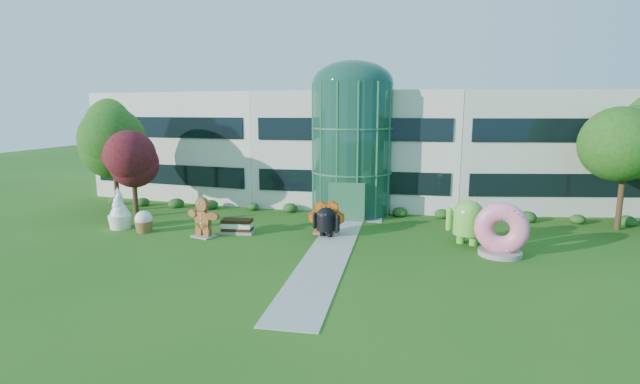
% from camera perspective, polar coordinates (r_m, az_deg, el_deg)
% --- Properties ---
extents(ground, '(140.00, 140.00, 0.00)m').
position_cam_1_polar(ground, '(24.60, 0.55, -8.49)').
color(ground, '#215114').
rests_on(ground, ground).
extents(building, '(46.00, 15.00, 9.30)m').
position_cam_1_polar(building, '(41.29, 4.92, 5.60)').
color(building, beige).
rests_on(building, ground).
extents(atrium, '(6.00, 6.00, 9.80)m').
position_cam_1_polar(atrium, '(35.32, 3.96, 5.28)').
color(atrium, '#194738').
rests_on(atrium, ground).
extents(walkway, '(2.40, 20.00, 0.04)m').
position_cam_1_polar(walkway, '(26.47, 1.30, -7.09)').
color(walkway, '#9E9E93').
rests_on(walkway, ground).
extents(tree_red, '(4.00, 4.00, 6.00)m').
position_cam_1_polar(tree_red, '(36.52, -21.94, 1.73)').
color(tree_red, '#3F0C14').
rests_on(tree_red, ground).
extents(trees_backdrop, '(52.00, 8.00, 8.40)m').
position_cam_1_polar(trees_backdrop, '(36.38, 4.13, 4.31)').
color(trees_backdrop, '#1D4611').
rests_on(trees_backdrop, ground).
extents(android_green, '(3.25, 2.81, 3.11)m').
position_cam_1_polar(android_green, '(28.54, 17.76, -3.13)').
color(android_green, '#65B93B').
rests_on(android_green, ground).
extents(android_black, '(2.25, 1.83, 2.21)m').
position_cam_1_polar(android_black, '(28.84, 0.76, -3.42)').
color(android_black, black).
rests_on(android_black, ground).
extents(donut, '(3.11, 1.98, 2.99)m').
position_cam_1_polar(donut, '(26.98, 21.45, -4.22)').
color(donut, '#F45D99').
rests_on(donut, ground).
extents(gingerbread, '(2.96, 1.97, 2.55)m').
position_cam_1_polar(gingerbread, '(29.69, -14.22, -3.00)').
color(gingerbread, brown).
rests_on(gingerbread, ground).
extents(ice_cream_sandwich, '(2.18, 1.20, 0.94)m').
position_cam_1_polar(ice_cream_sandwich, '(30.27, -10.15, -4.17)').
color(ice_cream_sandwich, black).
rests_on(ice_cream_sandwich, ground).
extents(honeycomb, '(2.52, 1.10, 1.93)m').
position_cam_1_polar(honeycomb, '(29.63, 0.80, -3.34)').
color(honeycomb, orange).
rests_on(honeycomb, ground).
extents(froyo, '(2.04, 2.04, 2.75)m').
position_cam_1_polar(froyo, '(33.62, -23.50, -1.86)').
color(froyo, white).
rests_on(froyo, ground).
extents(cupcake, '(1.50, 1.50, 1.43)m').
position_cam_1_polar(cupcake, '(32.13, -20.87, -3.40)').
color(cupcake, white).
rests_on(cupcake, ground).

